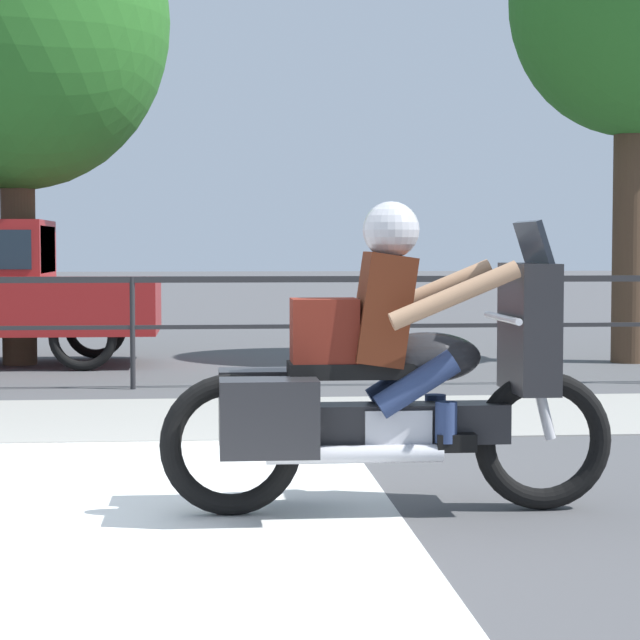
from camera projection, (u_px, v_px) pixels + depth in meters
ground_plane at (70, 509)px, 6.47m from camera, size 120.00×120.00×0.00m
sidewalk_band at (118, 418)px, 9.85m from camera, size 44.00×2.40×0.01m
crosswalk_band at (99, 516)px, 6.28m from camera, size 3.04×6.00×0.01m
fence_railing at (132, 300)px, 11.83m from camera, size 36.00×0.05×1.08m
motorcycle at (388, 377)px, 6.35m from camera, size 2.33×0.76×1.59m
tree_behind_sign at (634, 3)px, 14.38m from camera, size 2.89×2.89×5.81m
tree_behind_car at (15, 22)px, 14.15m from camera, size 3.50×3.50×5.85m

